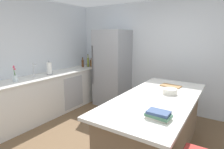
{
  "coord_description": "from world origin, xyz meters",
  "views": [
    {
      "loc": [
        1.31,
        -2.06,
        1.78
      ],
      "look_at": [
        -0.7,
        1.01,
        1.0
      ],
      "focal_mm": 29.06,
      "sensor_mm": 36.0,
      "label": 1
    }
  ],
  "objects_px": {
    "kitchen_island": "(156,125)",
    "cookbook_stack": "(158,115)",
    "cutting_board": "(171,86)",
    "syrup_bottle": "(83,63)",
    "mixing_bowl": "(170,91)",
    "whiskey_bottle": "(91,63)",
    "sink_faucet": "(34,70)",
    "refrigerator": "(112,68)",
    "hot_sauce_bottle": "(93,62)",
    "paper_towel_roll": "(49,69)",
    "flower_vase": "(15,77)",
    "olive_oil_bottle": "(88,62)"
  },
  "relations": [
    {
      "from": "hot_sauce_bottle",
      "to": "whiskey_bottle",
      "type": "relative_size",
      "value": 1.04
    },
    {
      "from": "syrup_bottle",
      "to": "mixing_bowl",
      "type": "distance_m",
      "value": 2.94
    },
    {
      "from": "refrigerator",
      "to": "olive_oil_bottle",
      "type": "height_order",
      "value": "refrigerator"
    },
    {
      "from": "flower_vase",
      "to": "whiskey_bottle",
      "type": "height_order",
      "value": "flower_vase"
    },
    {
      "from": "syrup_bottle",
      "to": "kitchen_island",
      "type": "bearing_deg",
      "value": -26.16
    },
    {
      "from": "paper_towel_roll",
      "to": "whiskey_bottle",
      "type": "relative_size",
      "value": 1.29
    },
    {
      "from": "kitchen_island",
      "to": "cookbook_stack",
      "type": "height_order",
      "value": "cookbook_stack"
    },
    {
      "from": "refrigerator",
      "to": "sink_faucet",
      "type": "relative_size",
      "value": 6.43
    },
    {
      "from": "sink_faucet",
      "to": "flower_vase",
      "type": "distance_m",
      "value": 0.45
    },
    {
      "from": "hot_sauce_bottle",
      "to": "olive_oil_bottle",
      "type": "distance_m",
      "value": 0.2
    },
    {
      "from": "paper_towel_roll",
      "to": "olive_oil_bottle",
      "type": "xyz_separation_m",
      "value": [
        0.05,
        1.28,
        0.0
      ]
    },
    {
      "from": "mixing_bowl",
      "to": "sink_faucet",
      "type": "bearing_deg",
      "value": -170.23
    },
    {
      "from": "kitchen_island",
      "to": "syrup_bottle",
      "type": "height_order",
      "value": "syrup_bottle"
    },
    {
      "from": "syrup_bottle",
      "to": "olive_oil_bottle",
      "type": "bearing_deg",
      "value": 41.98
    },
    {
      "from": "olive_oil_bottle",
      "to": "refrigerator",
      "type": "bearing_deg",
      "value": 1.66
    },
    {
      "from": "refrigerator",
      "to": "flower_vase",
      "type": "height_order",
      "value": "refrigerator"
    },
    {
      "from": "sink_faucet",
      "to": "whiskey_bottle",
      "type": "distance_m",
      "value": 1.73
    },
    {
      "from": "kitchen_island",
      "to": "paper_towel_roll",
      "type": "relative_size",
      "value": 7.34
    },
    {
      "from": "cookbook_stack",
      "to": "whiskey_bottle",
      "type": "bearing_deg",
      "value": 141.36
    },
    {
      "from": "kitchen_island",
      "to": "whiskey_bottle",
      "type": "height_order",
      "value": "whiskey_bottle"
    },
    {
      "from": "refrigerator",
      "to": "syrup_bottle",
      "type": "relative_size",
      "value": 7.11
    },
    {
      "from": "kitchen_island",
      "to": "paper_towel_roll",
      "type": "bearing_deg",
      "value": 177.46
    },
    {
      "from": "sink_faucet",
      "to": "hot_sauce_bottle",
      "type": "height_order",
      "value": "sink_faucet"
    },
    {
      "from": "sink_faucet",
      "to": "whiskey_bottle",
      "type": "xyz_separation_m",
      "value": [
        0.14,
        1.73,
        -0.06
      ]
    },
    {
      "from": "kitchen_island",
      "to": "mixing_bowl",
      "type": "relative_size",
      "value": 10.47
    },
    {
      "from": "syrup_bottle",
      "to": "cookbook_stack",
      "type": "xyz_separation_m",
      "value": [
        2.88,
        -1.98,
        -0.09
      ]
    },
    {
      "from": "hot_sauce_bottle",
      "to": "cutting_board",
      "type": "xyz_separation_m",
      "value": [
        2.52,
        -0.91,
        -0.11
      ]
    },
    {
      "from": "whiskey_bottle",
      "to": "refrigerator",
      "type": "bearing_deg",
      "value": -5.63
    },
    {
      "from": "cookbook_stack",
      "to": "cutting_board",
      "type": "distance_m",
      "value": 1.39
    },
    {
      "from": "sink_faucet",
      "to": "kitchen_island",
      "type": "bearing_deg",
      "value": 5.21
    },
    {
      "from": "syrup_bottle",
      "to": "mixing_bowl",
      "type": "height_order",
      "value": "syrup_bottle"
    },
    {
      "from": "paper_towel_roll",
      "to": "cookbook_stack",
      "type": "bearing_deg",
      "value": -15.93
    },
    {
      "from": "hot_sauce_bottle",
      "to": "refrigerator",
      "type": "bearing_deg",
      "value": -11.99
    },
    {
      "from": "refrigerator",
      "to": "hot_sauce_bottle",
      "type": "bearing_deg",
      "value": 168.01
    },
    {
      "from": "flower_vase",
      "to": "whiskey_bottle",
      "type": "distance_m",
      "value": 2.17
    },
    {
      "from": "olive_oil_bottle",
      "to": "sink_faucet",
      "type": "bearing_deg",
      "value": -93.63
    },
    {
      "from": "hot_sauce_bottle",
      "to": "cookbook_stack",
      "type": "xyz_separation_m",
      "value": [
        2.76,
        -2.27,
        -0.08
      ]
    },
    {
      "from": "kitchen_island",
      "to": "flower_vase",
      "type": "relative_size",
      "value": 7.41
    },
    {
      "from": "paper_towel_roll",
      "to": "whiskey_bottle",
      "type": "height_order",
      "value": "paper_towel_roll"
    },
    {
      "from": "flower_vase",
      "to": "hot_sauce_bottle",
      "type": "relative_size",
      "value": 1.23
    },
    {
      "from": "kitchen_island",
      "to": "whiskey_bottle",
      "type": "distance_m",
      "value": 2.95
    },
    {
      "from": "paper_towel_roll",
      "to": "cookbook_stack",
      "type": "distance_m",
      "value": 2.93
    },
    {
      "from": "refrigerator",
      "to": "olive_oil_bottle",
      "type": "bearing_deg",
      "value": -178.34
    },
    {
      "from": "refrigerator",
      "to": "paper_towel_roll",
      "type": "xyz_separation_m",
      "value": [
        -0.85,
        -1.3,
        0.1
      ]
    },
    {
      "from": "syrup_bottle",
      "to": "hot_sauce_bottle",
      "type": "bearing_deg",
      "value": 69.06
    },
    {
      "from": "sink_faucet",
      "to": "cutting_board",
      "type": "height_order",
      "value": "sink_faucet"
    },
    {
      "from": "whiskey_bottle",
      "to": "olive_oil_bottle",
      "type": "bearing_deg",
      "value": -110.05
    },
    {
      "from": "hot_sauce_bottle",
      "to": "kitchen_island",
      "type": "bearing_deg",
      "value": -32.23
    },
    {
      "from": "kitchen_island",
      "to": "hot_sauce_bottle",
      "type": "height_order",
      "value": "hot_sauce_bottle"
    },
    {
      "from": "kitchen_island",
      "to": "cookbook_stack",
      "type": "relative_size",
      "value": 8.32
    }
  ]
}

